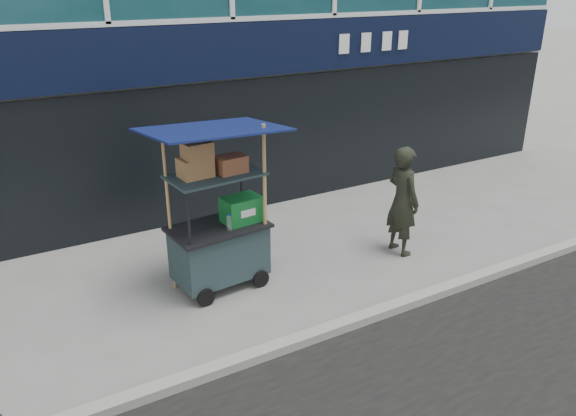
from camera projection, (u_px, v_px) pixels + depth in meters
ground at (366, 310)px, 7.35m from camera, size 80.00×80.00×0.00m
curb at (376, 314)px, 7.16m from camera, size 80.00×0.18×0.12m
vendor_cart at (220, 231)px, 7.65m from camera, size 1.85×1.38×2.36m
vendor_man at (403, 201)px, 8.60m from camera, size 0.42×0.64×1.73m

